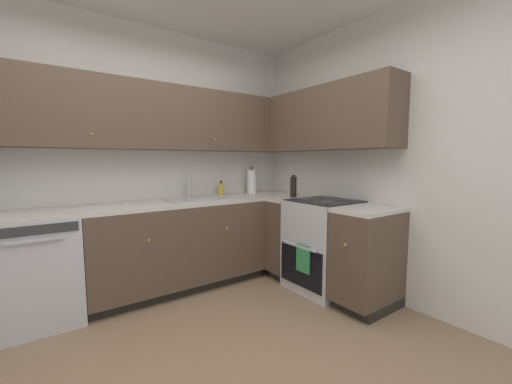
{
  "coord_description": "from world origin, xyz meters",
  "views": [
    {
      "loc": [
        -0.76,
        -1.56,
        1.31
      ],
      "look_at": [
        0.98,
        0.86,
        1.0
      ],
      "focal_mm": 21.82,
      "sensor_mm": 36.0,
      "label": 1
    }
  ],
  "objects_px": {
    "dishwasher": "(37,270)",
    "paper_towel_roll": "(252,182)",
    "oven_range": "(324,244)",
    "soap_bottle": "(221,189)",
    "oil_bottle": "(293,187)"
  },
  "relations": [
    {
      "from": "oven_range",
      "to": "oil_bottle",
      "type": "distance_m",
      "value": 0.72
    },
    {
      "from": "oven_range",
      "to": "soap_bottle",
      "type": "distance_m",
      "value": 1.32
    },
    {
      "from": "soap_bottle",
      "to": "oil_bottle",
      "type": "bearing_deg",
      "value": -46.63
    },
    {
      "from": "dishwasher",
      "to": "oven_range",
      "type": "height_order",
      "value": "oven_range"
    },
    {
      "from": "soap_bottle",
      "to": "paper_towel_roll",
      "type": "height_order",
      "value": "paper_towel_roll"
    },
    {
      "from": "dishwasher",
      "to": "oven_range",
      "type": "distance_m",
      "value": 2.54
    },
    {
      "from": "dishwasher",
      "to": "oven_range",
      "type": "relative_size",
      "value": 0.82
    },
    {
      "from": "paper_towel_roll",
      "to": "oil_bottle",
      "type": "bearing_deg",
      "value": -75.08
    },
    {
      "from": "oil_bottle",
      "to": "soap_bottle",
      "type": "bearing_deg",
      "value": 133.37
    },
    {
      "from": "dishwasher",
      "to": "soap_bottle",
      "type": "bearing_deg",
      "value": 5.77
    },
    {
      "from": "soap_bottle",
      "to": "paper_towel_roll",
      "type": "relative_size",
      "value": 0.5
    },
    {
      "from": "oven_range",
      "to": "paper_towel_roll",
      "type": "bearing_deg",
      "value": 99.59
    },
    {
      "from": "dishwasher",
      "to": "oil_bottle",
      "type": "bearing_deg",
      "value": -10.25
    },
    {
      "from": "soap_bottle",
      "to": "oil_bottle",
      "type": "relative_size",
      "value": 0.69
    },
    {
      "from": "dishwasher",
      "to": "paper_towel_roll",
      "type": "xyz_separation_m",
      "value": [
        2.21,
        0.16,
        0.61
      ]
    }
  ]
}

